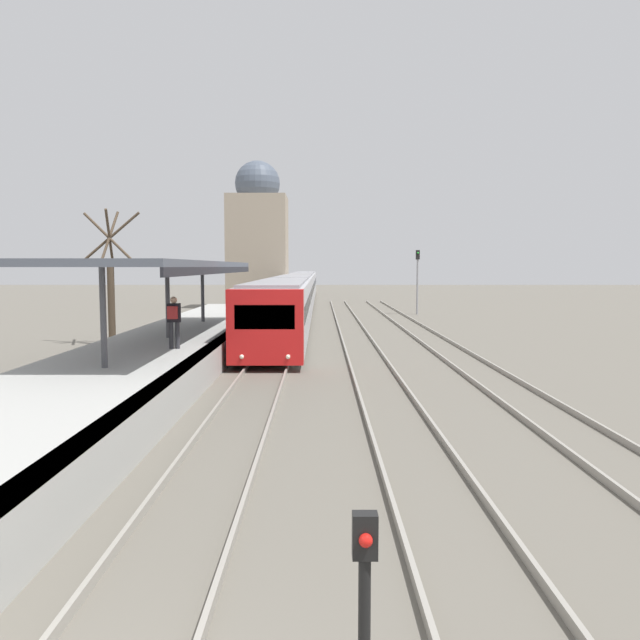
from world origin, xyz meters
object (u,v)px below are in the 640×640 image
object	(u,v)px
person_on_platform	(175,318)
signal_post_near	(365,591)
train_near	(299,289)
signal_mast_far	(418,274)

from	to	relation	value
person_on_platform	signal_post_near	bearing A→B (deg)	-71.55
train_near	person_on_platform	bearing A→B (deg)	-94.69
signal_mast_far	person_on_platform	bearing A→B (deg)	-113.72
signal_post_near	signal_mast_far	world-z (taller)	signal_mast_far
person_on_platform	signal_post_near	xyz separation A→B (m)	(5.00, -14.98, -0.93)
person_on_platform	train_near	size ratio (longest dim) A/B	0.03
signal_post_near	signal_mast_far	bearing A→B (deg)	80.61
signal_post_near	train_near	bearing A→B (deg)	92.60
train_near	signal_post_near	xyz separation A→B (m)	(2.22, -48.84, -0.59)
person_on_platform	signal_post_near	world-z (taller)	person_on_platform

